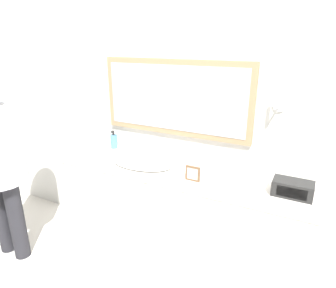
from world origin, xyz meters
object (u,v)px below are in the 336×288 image
(appliance_box, at_px, (293,188))
(picture_frame, at_px, (193,174))
(sink_basin, at_px, (143,161))
(soap_bottle, at_px, (114,141))

(appliance_box, xyz_separation_m, picture_frame, (-0.67, -0.10, 0.01))
(sink_basin, distance_m, soap_bottle, 0.48)
(appliance_box, distance_m, picture_frame, 0.67)
(appliance_box, bearing_deg, picture_frame, -171.67)
(sink_basin, relative_size, soap_bottle, 3.18)
(soap_bottle, bearing_deg, appliance_box, -7.35)
(sink_basin, bearing_deg, soap_bottle, 156.08)
(soap_bottle, bearing_deg, picture_frame, -18.10)
(sink_basin, height_order, soap_bottle, soap_bottle)
(appliance_box, bearing_deg, sink_basin, 179.34)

